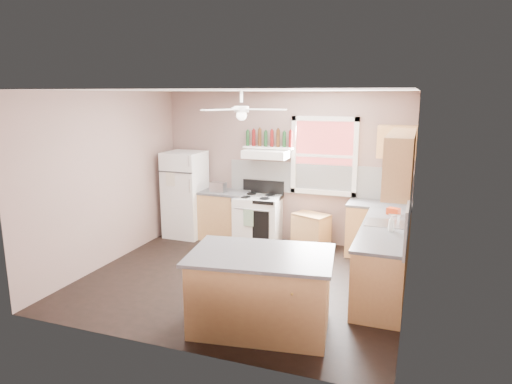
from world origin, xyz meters
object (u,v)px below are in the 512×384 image
(refrigerator, at_px, (185,194))
(stove, at_px, (258,220))
(island, at_px, (261,292))
(cart, at_px, (311,231))
(toaster, at_px, (218,187))

(refrigerator, relative_size, stove, 1.87)
(island, bearing_deg, refrigerator, 123.30)
(refrigerator, xyz_separation_m, stove, (1.43, 0.06, -0.37))
(stove, distance_m, cart, 0.97)
(stove, distance_m, island, 3.08)
(toaster, xyz_separation_m, island, (1.83, -2.82, -0.56))
(refrigerator, xyz_separation_m, island, (2.51, -2.83, -0.37))
(cart, relative_size, island, 0.39)
(stove, relative_size, cart, 1.45)
(refrigerator, relative_size, cart, 2.70)
(refrigerator, distance_m, cart, 2.45)
(refrigerator, distance_m, island, 3.80)
(stove, bearing_deg, refrigerator, 177.85)
(refrigerator, bearing_deg, cart, 4.91)
(refrigerator, relative_size, island, 1.06)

